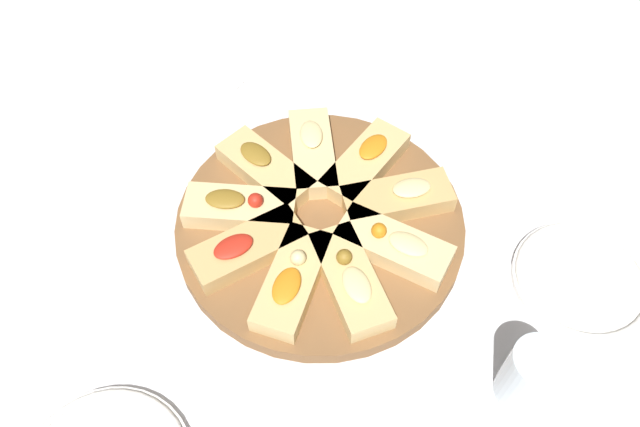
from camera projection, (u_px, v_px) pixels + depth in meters
ground_plane at (320, 229)px, 0.88m from camera, size 3.00×3.00×0.00m
serving_board at (320, 224)px, 0.87m from camera, size 0.40×0.40×0.02m
focaccia_slice_0 at (394, 245)px, 0.81m from camera, size 0.09×0.16×0.04m
focaccia_slice_1 at (398, 198)px, 0.86m from camera, size 0.16×0.14×0.04m
focaccia_slice_2 at (366, 162)px, 0.90m from camera, size 0.15×0.07×0.04m
focaccia_slice_3 at (312, 151)px, 0.91m from camera, size 0.15×0.15×0.04m
focaccia_slice_4 at (265, 169)px, 0.89m from camera, size 0.07×0.16×0.04m
focaccia_slice_5 at (240, 207)px, 0.85m from camera, size 0.13×0.16×0.04m
focaccia_slice_6 at (247, 248)px, 0.81m from camera, size 0.16×0.11×0.04m
focaccia_slice_7 at (292, 280)px, 0.78m from camera, size 0.16×0.11×0.04m
focaccia_slice_8 at (350, 279)px, 0.78m from camera, size 0.13×0.16×0.04m
plate_left at (582, 279)px, 0.82m from camera, size 0.18×0.18×0.02m
water_glass at (530, 376)px, 0.70m from camera, size 0.06×0.06×0.10m
napkin_stack at (194, 93)px, 1.03m from camera, size 0.15×0.13×0.00m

